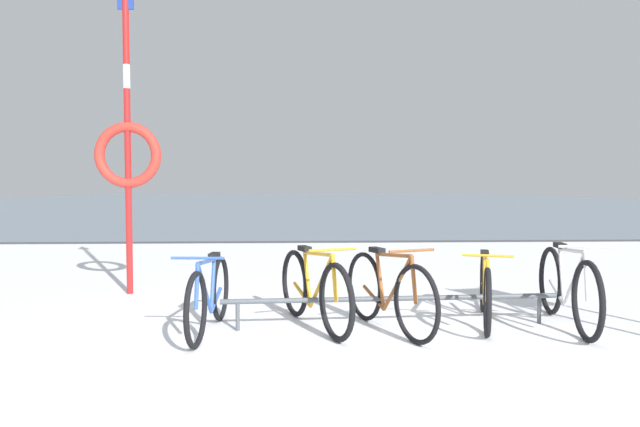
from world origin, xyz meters
name	(u,v)px	position (x,y,z in m)	size (l,w,h in m)	color
ground	(300,201)	(0.00, 53.90, -0.04)	(80.00, 132.00, 0.08)	white
bike_rack	(393,300)	(0.45, 1.52, 0.27)	(3.34, 0.22, 0.31)	#4C5156
bicycle_0	(209,296)	(-1.31, 1.37, 0.35)	(0.46, 1.64, 0.77)	black
bicycle_1	(314,290)	(-0.33, 1.53, 0.37)	(0.71, 1.67, 0.82)	black
bicycle_2	(388,292)	(0.38, 1.37, 0.37)	(0.68, 1.56, 0.82)	black
bicycle_3	(485,290)	(1.40, 1.63, 0.34)	(0.63, 1.65, 0.75)	black
bicycle_4	(567,288)	(2.16, 1.46, 0.38)	(0.47, 1.80, 0.85)	black
rescue_post	(128,149)	(-2.64, 3.36, 1.86)	(0.84, 0.13, 3.96)	red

